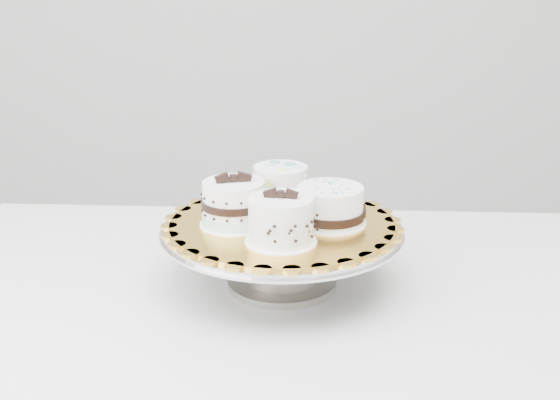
{
  "coord_description": "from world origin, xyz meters",
  "views": [
    {
      "loc": [
        -0.18,
        -0.98,
        1.27
      ],
      "look_at": [
        -0.1,
        0.09,
        0.9
      ],
      "focal_mm": 45.0,
      "sensor_mm": 36.0,
      "label": 1
    }
  ],
  "objects": [
    {
      "name": "table",
      "position": [
        -0.1,
        0.03,
        0.68
      ],
      "size": [
        1.39,
        1.02,
        0.75
      ],
      "rotation": [
        0.0,
        0.0,
        -0.13
      ],
      "color": "white",
      "rests_on": "floor"
    },
    {
      "name": "cake_swirl",
      "position": [
        -0.1,
        -0.01,
        0.9
      ],
      "size": [
        0.12,
        0.12,
        0.09
      ],
      "rotation": [
        0.0,
        0.0,
        -0.23
      ],
      "color": "white",
      "rests_on": "cake_board"
    },
    {
      "name": "cake_banded",
      "position": [
        -0.17,
        0.07,
        0.9
      ],
      "size": [
        0.11,
        0.11,
        0.09
      ],
      "rotation": [
        0.0,
        0.0,
        0.16
      ],
      "color": "white",
      "rests_on": "cake_board"
    },
    {
      "name": "cake_board",
      "position": [
        -0.1,
        0.08,
        0.86
      ],
      "size": [
        0.42,
        0.42,
        0.01
      ],
      "primitive_type": "cylinder",
      "rotation": [
        0.0,
        0.0,
        -0.16
      ],
      "color": "gold",
      "rests_on": "cake_stand"
    },
    {
      "name": "cake_ribbon",
      "position": [
        -0.02,
        0.07,
        0.89
      ],
      "size": [
        0.12,
        0.12,
        0.06
      ],
      "rotation": [
        0.0,
        0.0,
        -0.12
      ],
      "color": "white",
      "rests_on": "cake_board"
    },
    {
      "name": "cake_stand",
      "position": [
        -0.1,
        0.08,
        0.82
      ],
      "size": [
        0.4,
        0.4,
        0.11
      ],
      "color": "gray",
      "rests_on": "table"
    },
    {
      "name": "cake_dots",
      "position": [
        -0.09,
        0.17,
        0.9
      ],
      "size": [
        0.12,
        0.12,
        0.07
      ],
      "rotation": [
        0.0,
        0.0,
        0.36
      ],
      "color": "white",
      "rests_on": "cake_board"
    }
  ]
}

